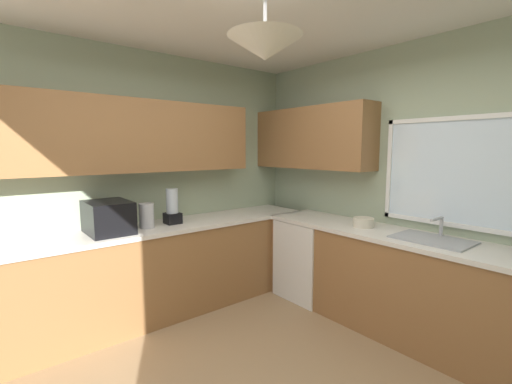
% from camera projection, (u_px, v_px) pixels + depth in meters
% --- Properties ---
extents(room_shell, '(4.06, 3.88, 2.74)m').
position_uv_depth(room_shell, '(279.00, 133.00, 2.64)').
color(room_shell, '#9EAD8E').
rests_on(room_shell, ground_plane).
extents(counter_run_left, '(0.65, 3.49, 0.92)m').
position_uv_depth(counter_run_left, '(158.00, 270.00, 3.50)').
color(counter_run_left, olive).
rests_on(counter_run_left, ground_plane).
extents(counter_run_back, '(3.15, 0.65, 0.92)m').
position_uv_depth(counter_run_back, '(415.00, 288.00, 3.04)').
color(counter_run_back, olive).
rests_on(counter_run_back, ground_plane).
extents(dishwasher, '(0.60, 0.60, 0.87)m').
position_uv_depth(dishwasher, '(310.00, 258.00, 3.96)').
color(dishwasher, white).
rests_on(dishwasher, ground_plane).
extents(microwave, '(0.48, 0.36, 0.29)m').
position_uv_depth(microwave, '(108.00, 217.00, 3.14)').
color(microwave, black).
rests_on(microwave, counter_run_left).
extents(kettle, '(0.14, 0.14, 0.24)m').
position_uv_depth(kettle, '(147.00, 216.00, 3.35)').
color(kettle, '#B7B7BC').
rests_on(kettle, counter_run_left).
extents(sink_assembly, '(0.60, 0.40, 0.19)m').
position_uv_depth(sink_assembly, '(433.00, 239.00, 2.90)').
color(sink_assembly, '#9EA0A5').
rests_on(sink_assembly, counter_run_back).
extents(bowl, '(0.20, 0.20, 0.09)m').
position_uv_depth(bowl, '(364.00, 222.00, 3.40)').
color(bowl, beige).
rests_on(bowl, counter_run_back).
extents(blender_appliance, '(0.15, 0.15, 0.36)m').
position_uv_depth(blender_appliance, '(172.00, 208.00, 3.53)').
color(blender_appliance, black).
rests_on(blender_appliance, counter_run_left).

